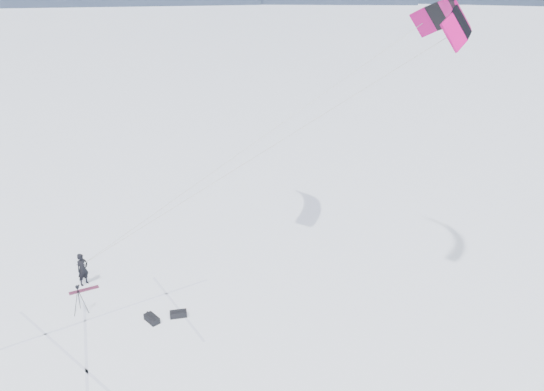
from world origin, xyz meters
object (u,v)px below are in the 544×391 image
(tripod, at_px, (79,295))
(snowkiter, at_px, (85,284))
(gear_bag_a, at_px, (178,314))
(snowboard, at_px, (84,290))
(gear_bag_b, at_px, (152,319))

(tripod, bearing_deg, snowkiter, 110.26)
(snowkiter, height_order, gear_bag_a, snowkiter)
(snowkiter, xyz_separation_m, gear_bag_a, (5.69, -1.41, 0.15))
(snowkiter, relative_size, tripod, 1.19)
(snowkiter, bearing_deg, tripod, -131.34)
(tripod, bearing_deg, snowboard, 110.52)
(gear_bag_a, relative_size, gear_bag_b, 0.96)
(tripod, xyz_separation_m, gear_bag_b, (3.47, 0.16, -0.76))
(snowkiter, height_order, tripod, tripod)
(gear_bag_b, bearing_deg, snowboard, -166.24)
(tripod, relative_size, gear_bag_a, 1.72)
(snowboard, xyz_separation_m, gear_bag_a, (5.40, -0.88, 0.13))
(snowkiter, bearing_deg, gear_bag_a, -84.14)
(snowboard, relative_size, gear_bag_b, 1.62)
(gear_bag_b, bearing_deg, tripod, -144.64)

